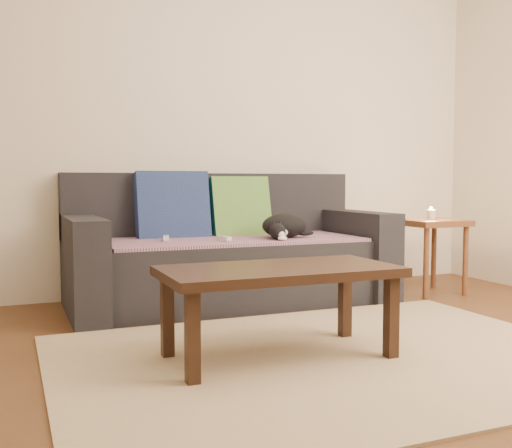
% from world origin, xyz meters
% --- Properties ---
extents(ground, '(4.50, 4.50, 0.00)m').
position_xyz_m(ground, '(0.00, 0.00, 0.00)').
color(ground, brown).
rests_on(ground, ground).
extents(back_wall, '(4.50, 0.04, 2.60)m').
position_xyz_m(back_wall, '(0.00, 2.00, 1.30)').
color(back_wall, beige).
rests_on(back_wall, ground).
extents(sofa, '(2.10, 0.94, 0.87)m').
position_xyz_m(sofa, '(0.00, 1.57, 0.31)').
color(sofa, '#232328').
rests_on(sofa, ground).
extents(throw_blanket, '(1.66, 0.74, 0.02)m').
position_xyz_m(throw_blanket, '(0.00, 1.48, 0.43)').
color(throw_blanket, '#3C284B').
rests_on(throw_blanket, sofa).
extents(cushion_navy, '(0.49, 0.21, 0.51)m').
position_xyz_m(cushion_navy, '(-0.34, 1.74, 0.63)').
color(cushion_navy, navy).
rests_on(cushion_navy, throw_blanket).
extents(cushion_green, '(0.42, 0.20, 0.44)m').
position_xyz_m(cushion_green, '(0.15, 1.74, 0.63)').
color(cushion_green, '#0B4C46').
rests_on(cushion_green, throw_blanket).
extents(cat, '(0.38, 0.35, 0.16)m').
position_xyz_m(cat, '(0.32, 1.36, 0.52)').
color(cat, black).
rests_on(cat, throw_blanket).
extents(wii_remote_a, '(0.07, 0.15, 0.03)m').
position_xyz_m(wii_remote_a, '(-0.45, 1.47, 0.46)').
color(wii_remote_a, white).
rests_on(wii_remote_a, throw_blanket).
extents(wii_remote_b, '(0.05, 0.15, 0.03)m').
position_xyz_m(wii_remote_b, '(-0.11, 1.32, 0.46)').
color(wii_remote_b, white).
rests_on(wii_remote_b, throw_blanket).
extents(side_table, '(0.43, 0.43, 0.54)m').
position_xyz_m(side_table, '(1.47, 1.31, 0.44)').
color(side_table, brown).
rests_on(side_table, ground).
extents(candle, '(0.06, 0.06, 0.09)m').
position_xyz_m(candle, '(1.47, 1.31, 0.57)').
color(candle, beige).
rests_on(candle, side_table).
extents(rug, '(2.50, 1.80, 0.01)m').
position_xyz_m(rug, '(0.00, 0.15, 0.01)').
color(rug, tan).
rests_on(rug, ground).
extents(coffee_table, '(1.06, 0.53, 0.43)m').
position_xyz_m(coffee_table, '(-0.23, 0.24, 0.37)').
color(coffee_table, black).
rests_on(coffee_table, rug).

